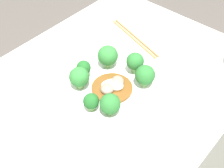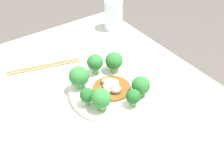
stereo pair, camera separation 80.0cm
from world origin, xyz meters
The scene contains 12 objects.
table centered at (0.00, 0.00, 0.37)m, with size 0.85×0.66×0.74m.
plate centered at (0.03, 0.03, 0.74)m, with size 0.25×0.25×0.02m.
broccoli_east centered at (0.12, 0.04, 0.78)m, with size 0.04×0.04×0.05m.
broccoli_southwest centered at (-0.03, -0.04, 0.79)m, with size 0.06×0.06×0.07m.
broccoli_southeast centered at (0.09, -0.04, 0.79)m, with size 0.06×0.06×0.07m.
broccoli_northwest centered at (-0.04, 0.09, 0.79)m, with size 0.06×0.06×0.07m.
broccoli_west centered at (-0.06, 0.04, 0.79)m, with size 0.05×0.05×0.07m.
broccoli_south centered at (0.05, -0.06, 0.79)m, with size 0.04×0.04×0.06m.
broccoli_northeast centered at (0.10, 0.08, 0.79)m, with size 0.05×0.05×0.06m.
stirfry_center centered at (0.03, 0.03, 0.76)m, with size 0.11×0.11×0.03m.
drinking_glass centered at (-0.29, 0.26, 0.79)m, with size 0.07×0.07×0.12m.
chopsticks centered at (-0.21, -0.07, 0.74)m, with size 0.08×0.24×0.01m.
Camera 2 is at (0.61, -0.37, 1.35)m, focal length 50.00 mm.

